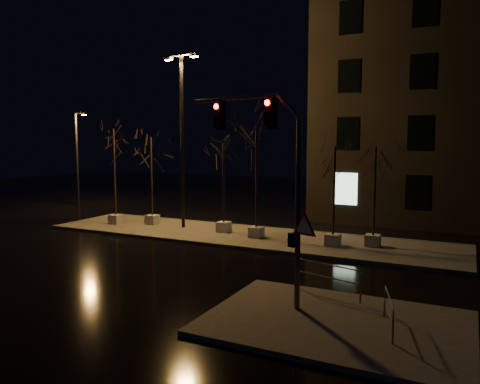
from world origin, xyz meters
The scene contains 14 objects.
ground centered at (0.00, 0.00, 0.00)m, with size 90.00×90.00×0.00m, color black.
median centered at (0.00, 6.00, 0.07)m, with size 22.00×5.00×0.15m, color #4C4844.
sidewalk_corner centered at (7.50, -3.50, 0.07)m, with size 7.00×5.00×0.15m, color #4C4844.
tree_0 centered at (-8.15, 5.57, 4.52)m, with size 1.80×1.80×5.77m.
tree_1 centered at (-6.12, 6.42, 4.14)m, with size 1.80×1.80×5.25m.
tree_2 centered at (-1.20, 6.18, 3.88)m, with size 1.80×1.80×4.92m.
tree_3 centered at (0.97, 5.65, 4.52)m, with size 1.80×1.80×5.77m.
tree_4 centered at (4.98, 5.50, 3.78)m, with size 1.80×1.80×4.78m.
tree_5 centered at (6.68, 6.22, 3.76)m, with size 1.80×1.80×4.76m.
traffic_signal_mast centered at (5.24, -2.76, 4.29)m, with size 4.93×1.66×6.30m.
streetlight_main centered at (-3.94, 6.40, 5.70)m, with size 2.41×0.64×9.62m.
streetlight_far centered at (-17.09, 11.56, 3.98)m, with size 1.41×0.46×7.23m.
guard_rail_a centered at (6.70, -1.50, 0.81)m, with size 2.25×0.67×1.01m.
guard_rail_b centered at (8.87, -3.48, 0.73)m, with size 0.53×1.82×0.89m.
Camera 1 is at (10.61, -15.71, 5.03)m, focal length 35.00 mm.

